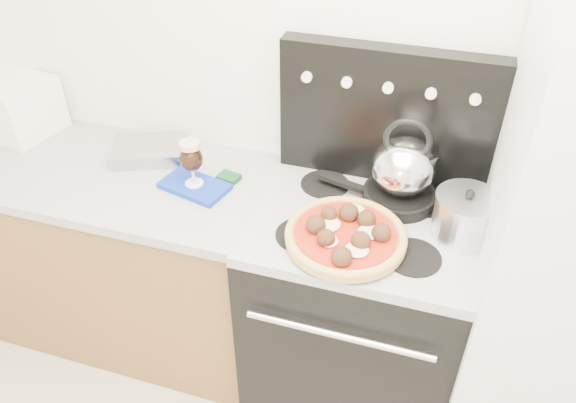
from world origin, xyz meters
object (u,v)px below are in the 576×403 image
at_px(base_cabinet, 112,254).
at_px(skillet, 399,196).
at_px(pizza, 346,234).
at_px(tea_kettle, 404,162).
at_px(pizza_pan, 345,242).
at_px(stock_pot, 464,218).
at_px(toaster_oven, 11,104).
at_px(beer_glass, 192,163).
at_px(stove_body, 355,313).
at_px(oven_mitt, 195,186).

bearing_deg(base_cabinet, skillet, 4.95).
bearing_deg(pizza, tea_kettle, 64.22).
bearing_deg(base_cabinet, pizza, -9.02).
distance_m(pizza_pan, skillet, 0.30).
xyz_separation_m(base_cabinet, tea_kettle, (1.20, 0.10, 0.66)).
height_order(tea_kettle, stock_pot, tea_kettle).
distance_m(skillet, tea_kettle, 0.14).
height_order(base_cabinet, toaster_oven, toaster_oven).
relative_size(pizza, skillet, 1.52).
bearing_deg(beer_glass, toaster_oven, 168.83).
height_order(pizza, stock_pot, stock_pot).
bearing_deg(stock_pot, beer_glass, 179.83).
distance_m(base_cabinet, skillet, 1.31).
bearing_deg(stock_pot, skillet, 151.35).
height_order(toaster_oven, beer_glass, toaster_oven).
distance_m(stove_body, oven_mitt, 0.80).
bearing_deg(beer_glass, stock_pot, -0.17).
height_order(skillet, stock_pot, stock_pot).
bearing_deg(base_cabinet, toaster_oven, 160.01).
xyz_separation_m(beer_glass, skillet, (0.74, 0.12, -0.07)).
height_order(toaster_oven, stock_pot, toaster_oven).
bearing_deg(tea_kettle, base_cabinet, -159.85).
bearing_deg(oven_mitt, skillet, 9.13).
height_order(stove_body, stock_pot, stock_pot).
height_order(base_cabinet, stove_body, stove_body).
bearing_deg(pizza, toaster_oven, 167.55).
relative_size(stove_body, stock_pot, 4.41).
distance_m(base_cabinet, pizza_pan, 1.19).
relative_size(stove_body, skillet, 3.44).
height_order(oven_mitt, beer_glass, beer_glass).
distance_m(toaster_oven, beer_glass, 0.94).
xyz_separation_m(oven_mitt, stock_pot, (0.96, -0.00, 0.08)).
bearing_deg(toaster_oven, beer_glass, 0.05).
distance_m(beer_glass, skillet, 0.75).
relative_size(base_cabinet, toaster_oven, 4.00).
xyz_separation_m(beer_glass, stock_pot, (0.96, -0.00, -0.02)).
bearing_deg(oven_mitt, base_cabinet, 178.20).
bearing_deg(pizza_pan, oven_mitt, 165.63).
bearing_deg(toaster_oven, base_cabinet, -8.77).
xyz_separation_m(base_cabinet, toaster_oven, (-0.46, 0.17, 0.58)).
relative_size(skillet, tea_kettle, 1.07).
relative_size(stove_body, pizza, 2.26).
xyz_separation_m(base_cabinet, stock_pot, (1.42, -0.02, 0.56)).
bearing_deg(tea_kettle, pizza, -100.59).
bearing_deg(toaster_oven, tea_kettle, 9.00).
relative_size(base_cabinet, pizza, 3.72).
xyz_separation_m(tea_kettle, stock_pot, (0.22, -0.12, -0.09)).
xyz_separation_m(toaster_oven, pizza_pan, (1.53, -0.34, -0.09)).
bearing_deg(stock_pot, tea_kettle, 151.35).
bearing_deg(stove_body, skillet, 54.01).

